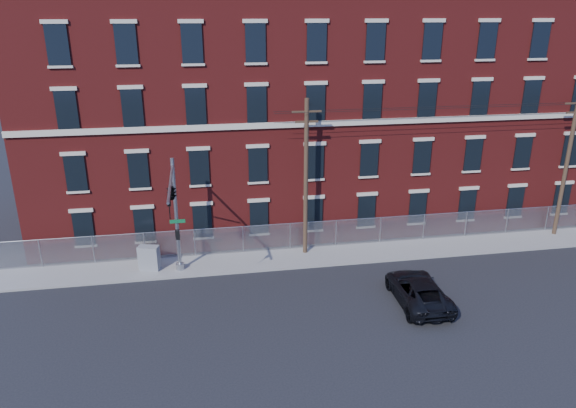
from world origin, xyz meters
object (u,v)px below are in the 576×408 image
Objects in this scene: utility_pole_near at (306,176)px; utility_cabinet at (149,258)px; pickup_truck at (418,290)px; traffic_signal_mast at (173,200)px.

utility_cabinet is (-9.82, -0.80, -4.46)m from utility_pole_near.
utility_pole_near is 10.81m from utility_cabinet.
utility_pole_near is at bearing -54.04° from pickup_truck.
utility_pole_near is 1.88× the size of pickup_truck.
pickup_truck is at bearing -7.26° from utility_cabinet.
traffic_signal_mast is 8.70m from utility_pole_near.
pickup_truck is 15.91m from utility_cabinet.
utility_cabinet is (-14.61, 6.28, 0.14)m from pickup_truck.
utility_cabinet is at bearing -175.34° from utility_pole_near.
traffic_signal_mast is at bearing -156.86° from utility_pole_near.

